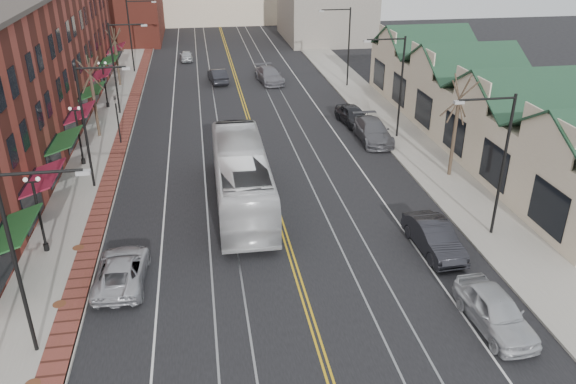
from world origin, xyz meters
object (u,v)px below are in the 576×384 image
object	(u,v)px
parked_car_a	(495,311)
parked_car_c	(373,131)
transit_bus	(242,177)
parked_suv	(122,270)
parked_car_d	(353,115)
parked_car_b	(434,237)

from	to	relation	value
parked_car_a	parked_car_c	size ratio (longest dim) A/B	0.83
transit_bus	parked_suv	world-z (taller)	transit_bus
parked_suv	parked_car_d	distance (m)	27.49
parked_car_b	parked_car_d	bearing A→B (deg)	83.69
parked_suv	parked_car_c	xyz separation A→B (m)	(17.81, 17.07, 0.14)
transit_bus	parked_car_a	world-z (taller)	transit_bus
parked_suv	parked_car_a	bearing A→B (deg)	162.01
parked_car_c	parked_suv	bearing A→B (deg)	-134.96
parked_car_d	parked_car_c	bearing A→B (deg)	-91.63
transit_bus	parked_car_c	bearing A→B (deg)	-139.27
parked_car_a	parked_car_b	size ratio (longest dim) A/B	0.98
parked_car_a	parked_car_c	xyz separation A→B (m)	(1.55, 23.04, 0.02)
transit_bus	parked_suv	bearing A→B (deg)	49.77
transit_bus	parked_car_d	bearing A→B (deg)	-127.55
parked_car_a	parked_car_d	distance (m)	27.32
parked_suv	parked_car_d	size ratio (longest dim) A/B	1.06
parked_car_d	parked_car_a	bearing A→B (deg)	-100.25
parked_car_a	transit_bus	bearing A→B (deg)	123.19
transit_bus	parked_car_d	size ratio (longest dim) A/B	2.79
parked_car_a	parked_car_b	distance (m)	6.38
transit_bus	parked_car_d	distance (m)	17.56
transit_bus	parked_car_b	world-z (taller)	transit_bus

